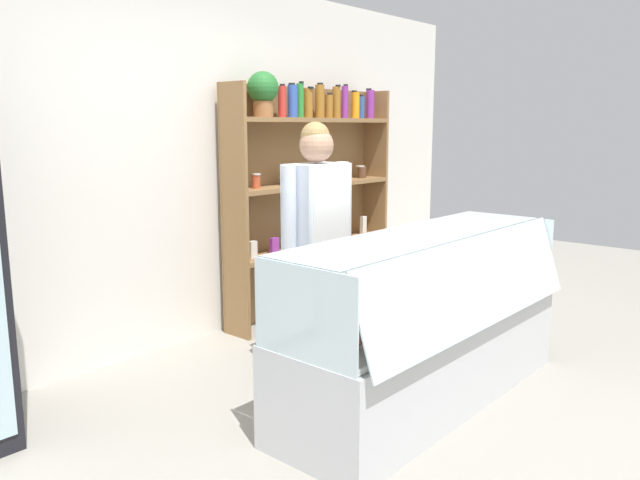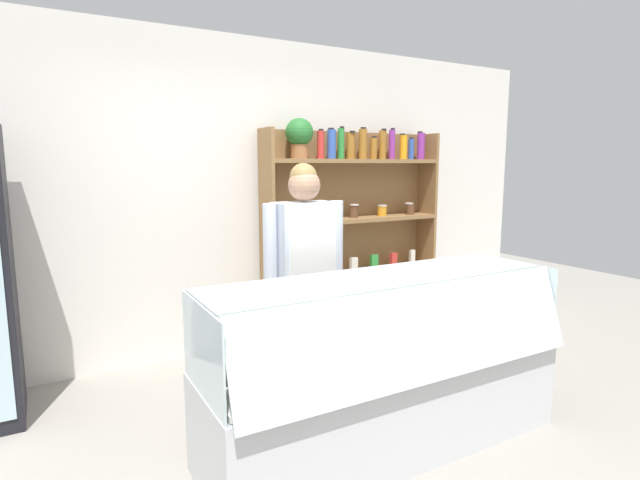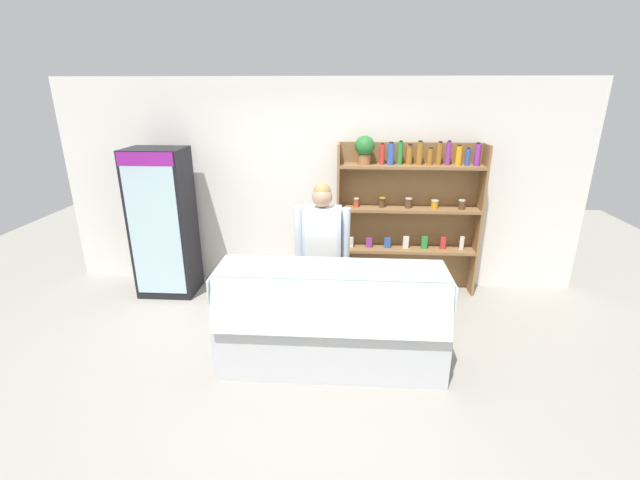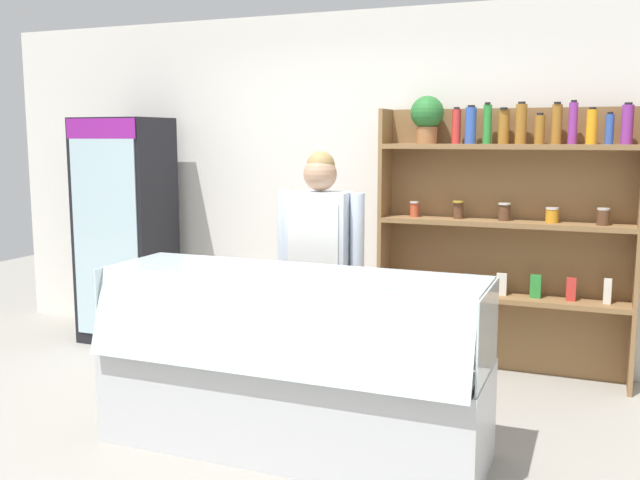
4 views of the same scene
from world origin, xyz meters
The scene contains 6 objects.
ground_plane centered at (0.00, 0.00, 0.00)m, with size 12.00×12.00×0.00m, color gray.
back_wall centered at (0.00, 1.97, 1.35)m, with size 6.80×0.10×2.70m, color white.
drinks_fridge centered at (-1.96, 1.47, 0.94)m, with size 0.71×0.55×1.89m.
shelving_unit centered at (1.10, 1.75, 1.15)m, with size 1.80×0.29×2.03m.
deli_display_case centered at (0.23, 0.00, 0.31)m, with size 2.14×0.73×1.01m.
shop_clerk centered at (0.10, 0.75, 0.97)m, with size 0.59×0.25×1.64m.
Camera 3 is at (0.36, -3.56, 2.56)m, focal length 24.00 mm.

